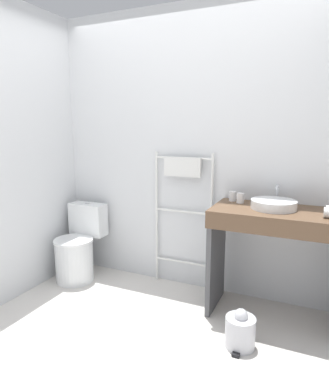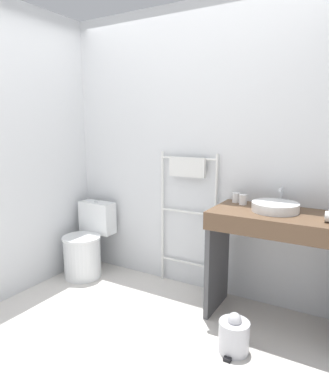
{
  "view_description": "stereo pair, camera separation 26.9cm",
  "coord_description": "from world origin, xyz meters",
  "px_view_note": "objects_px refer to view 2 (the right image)",
  "views": [
    {
      "loc": [
        1.07,
        -1.75,
        1.53
      ],
      "look_at": [
        -0.04,
        0.69,
        1.01
      ],
      "focal_mm": 32.0,
      "sensor_mm": 36.0,
      "label": 1
    },
    {
      "loc": [
        1.31,
        -1.63,
        1.53
      ],
      "look_at": [
        -0.04,
        0.69,
        1.01
      ],
      "focal_mm": 32.0,
      "sensor_mm": 36.0,
      "label": 2
    }
  ],
  "objects_px": {
    "toilet": "(86,246)",
    "cup_near_edge": "(243,200)",
    "trash_bin": "(234,335)",
    "towel_radiator": "(187,193)",
    "sink_basin": "(275,207)",
    "cup_near_wall": "(236,198)"
  },
  "relations": [
    {
      "from": "toilet",
      "to": "towel_radiator",
      "type": "distance_m",
      "value": 1.22
    },
    {
      "from": "toilet",
      "to": "sink_basin",
      "type": "relative_size",
      "value": 2.17
    },
    {
      "from": "toilet",
      "to": "cup_near_edge",
      "type": "distance_m",
      "value": 1.71
    },
    {
      "from": "toilet",
      "to": "cup_near_edge",
      "type": "height_order",
      "value": "cup_near_edge"
    },
    {
      "from": "cup_near_edge",
      "to": "towel_radiator",
      "type": "bearing_deg",
      "value": 169.18
    },
    {
      "from": "toilet",
      "to": "cup_near_edge",
      "type": "bearing_deg",
      "value": 6.33
    },
    {
      "from": "toilet",
      "to": "sink_basin",
      "type": "distance_m",
      "value": 1.96
    },
    {
      "from": "towel_radiator",
      "to": "trash_bin",
      "type": "distance_m",
      "value": 1.3
    },
    {
      "from": "towel_radiator",
      "to": "cup_near_edge",
      "type": "bearing_deg",
      "value": -10.82
    },
    {
      "from": "cup_near_wall",
      "to": "trash_bin",
      "type": "xyz_separation_m",
      "value": [
        0.24,
        -0.67,
        -0.82
      ]
    },
    {
      "from": "cup_near_edge",
      "to": "trash_bin",
      "type": "bearing_deg",
      "value": -74.88
    },
    {
      "from": "toilet",
      "to": "trash_bin",
      "type": "distance_m",
      "value": 1.81
    },
    {
      "from": "trash_bin",
      "to": "cup_near_wall",
      "type": "bearing_deg",
      "value": 110.06
    },
    {
      "from": "cup_near_edge",
      "to": "trash_bin",
      "type": "xyz_separation_m",
      "value": [
        0.17,
        -0.61,
        -0.82
      ]
    },
    {
      "from": "towel_radiator",
      "to": "cup_near_edge",
      "type": "xyz_separation_m",
      "value": [
        0.56,
        -0.11,
        0.02
      ]
    },
    {
      "from": "cup_near_edge",
      "to": "trash_bin",
      "type": "distance_m",
      "value": 1.04
    },
    {
      "from": "toilet",
      "to": "trash_bin",
      "type": "height_order",
      "value": "toilet"
    },
    {
      "from": "towel_radiator",
      "to": "sink_basin",
      "type": "xyz_separation_m",
      "value": [
        0.84,
        -0.21,
        0.01
      ]
    },
    {
      "from": "toilet",
      "to": "cup_near_edge",
      "type": "xyz_separation_m",
      "value": [
        1.58,
        0.18,
        0.63
      ]
    },
    {
      "from": "cup_near_wall",
      "to": "trash_bin",
      "type": "relative_size",
      "value": 0.28
    },
    {
      "from": "sink_basin",
      "to": "towel_radiator",
      "type": "bearing_deg",
      "value": 166.19
    },
    {
      "from": "towel_radiator",
      "to": "sink_basin",
      "type": "bearing_deg",
      "value": -13.81
    }
  ]
}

